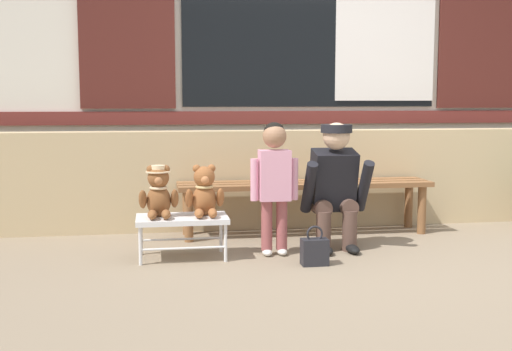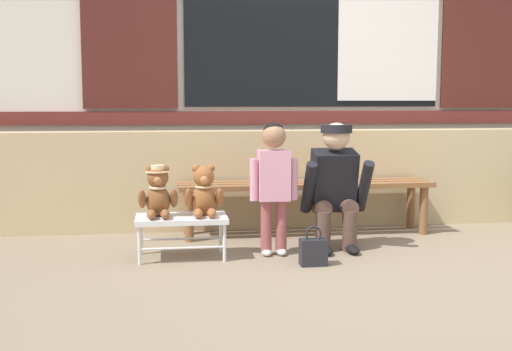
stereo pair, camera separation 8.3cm
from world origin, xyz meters
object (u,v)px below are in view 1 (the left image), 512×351
(small_display_bench, at_px, (182,221))
(handbag_on_ground, at_px, (315,251))
(teddy_bear_with_hat, at_px, (159,193))
(wooden_bench_long, at_px, (305,190))
(child_standing, at_px, (274,174))
(teddy_bear_plain, at_px, (205,193))
(adult_crouching, at_px, (335,185))

(small_display_bench, relative_size, handbag_on_ground, 2.35)
(teddy_bear_with_hat, bearing_deg, wooden_bench_long, 28.87)
(child_standing, bearing_deg, teddy_bear_plain, 179.20)
(small_display_bench, height_order, teddy_bear_plain, teddy_bear_plain)
(teddy_bear_plain, height_order, handbag_on_ground, teddy_bear_plain)
(teddy_bear_with_hat, distance_m, child_standing, 0.83)
(wooden_bench_long, relative_size, small_display_bench, 3.28)
(wooden_bench_long, relative_size, adult_crouching, 2.21)
(child_standing, bearing_deg, small_display_bench, 179.51)
(adult_crouching, bearing_deg, handbag_on_ground, -120.94)
(teddy_bear_plain, distance_m, handbag_on_ground, 0.87)
(small_display_bench, bearing_deg, wooden_bench_long, 32.53)
(teddy_bear_plain, bearing_deg, handbag_on_ground, -25.19)
(small_display_bench, distance_m, teddy_bear_with_hat, 0.26)
(teddy_bear_with_hat, distance_m, handbag_on_ground, 1.15)
(teddy_bear_with_hat, bearing_deg, adult_crouching, 4.94)
(wooden_bench_long, xyz_separation_m, small_display_bench, (-1.05, -0.67, -0.11))
(small_display_bench, height_order, handbag_on_ground, small_display_bench)
(wooden_bench_long, bearing_deg, teddy_bear_plain, -143.08)
(teddy_bear_plain, bearing_deg, adult_crouching, 6.58)
(small_display_bench, distance_m, adult_crouching, 1.17)
(small_display_bench, height_order, adult_crouching, adult_crouching)
(wooden_bench_long, relative_size, child_standing, 2.19)
(adult_crouching, bearing_deg, child_standing, -166.05)
(teddy_bear_plain, relative_size, handbag_on_ground, 1.34)
(wooden_bench_long, bearing_deg, child_standing, -119.86)
(child_standing, bearing_deg, handbag_on_ground, -56.76)
(wooden_bench_long, distance_m, teddy_bear_with_hat, 1.38)
(handbag_on_ground, bearing_deg, teddy_bear_with_hat, 161.96)
(small_display_bench, relative_size, teddy_bear_with_hat, 1.76)
(child_standing, bearing_deg, teddy_bear_with_hat, 179.46)
(wooden_bench_long, xyz_separation_m, handbag_on_ground, (-0.17, -1.00, -0.28))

